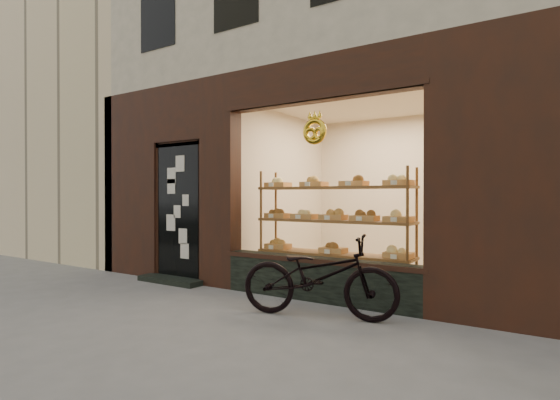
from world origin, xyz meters
The scene contains 4 objects.
ground centered at (0.00, 0.00, 0.00)m, with size 90.00×90.00×0.00m, color #5D5D5D.
neighbor_left centered at (-9.60, 5.50, 4.50)m, with size 12.00×7.00×9.00m, color beige.
display_shelf centered at (0.45, 2.55, 0.87)m, with size 2.20×0.45×1.70m.
bicycle centered at (0.81, 1.44, 0.46)m, with size 0.61×1.74×0.92m, color black.
Camera 1 is at (3.08, -2.81, 1.34)m, focal length 28.00 mm.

